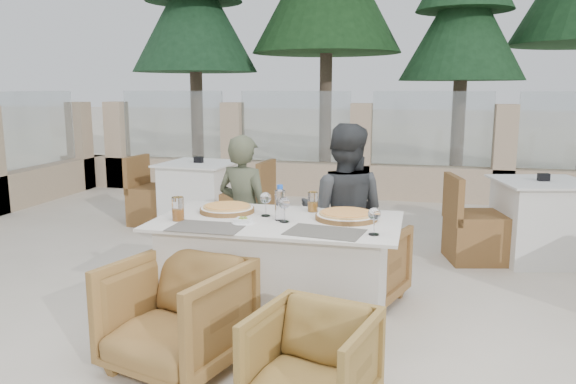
% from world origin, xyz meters
% --- Properties ---
extents(ground, '(80.00, 80.00, 0.00)m').
position_xyz_m(ground, '(0.00, 0.00, 0.00)').
color(ground, beige).
rests_on(ground, ground).
extents(sand_patch, '(30.00, 16.00, 0.01)m').
position_xyz_m(sand_patch, '(0.00, 14.00, 0.01)').
color(sand_patch, beige).
rests_on(sand_patch, ground).
extents(perimeter_wall_far, '(10.00, 0.34, 1.60)m').
position_xyz_m(perimeter_wall_far, '(0.00, 4.80, 0.80)').
color(perimeter_wall_far, '#CCB08F').
rests_on(perimeter_wall_far, ground).
extents(pine_far_left, '(2.42, 2.42, 5.50)m').
position_xyz_m(pine_far_left, '(-3.50, 7.00, 2.75)').
color(pine_far_left, '#1C4225').
rests_on(pine_far_left, ground).
extents(pine_mid_left, '(2.86, 2.86, 6.50)m').
position_xyz_m(pine_mid_left, '(-1.00, 7.50, 3.25)').
color(pine_mid_left, '#1C431D').
rests_on(pine_mid_left, ground).
extents(pine_centre, '(2.20, 2.20, 5.00)m').
position_xyz_m(pine_centre, '(1.50, 7.20, 2.50)').
color(pine_centre, '#1E4725').
rests_on(pine_centre, ground).
extents(dining_table, '(1.60, 0.90, 0.77)m').
position_xyz_m(dining_table, '(-0.02, -0.03, 0.39)').
color(dining_table, beige).
rests_on(dining_table, ground).
extents(placemat_near_left, '(0.45, 0.30, 0.00)m').
position_xyz_m(placemat_near_left, '(-0.39, -0.34, 0.77)').
color(placemat_near_left, '#5D5850').
rests_on(placemat_near_left, dining_table).
extents(placemat_near_right, '(0.49, 0.36, 0.00)m').
position_xyz_m(placemat_near_right, '(0.34, -0.29, 0.77)').
color(placemat_near_right, '#57534B').
rests_on(placemat_near_right, dining_table).
extents(pizza_left, '(0.47, 0.47, 0.05)m').
position_xyz_m(pizza_left, '(-0.42, 0.10, 0.79)').
color(pizza_left, orange).
rests_on(pizza_left, dining_table).
extents(pizza_right, '(0.54, 0.54, 0.05)m').
position_xyz_m(pizza_right, '(0.42, 0.08, 0.80)').
color(pizza_right, orange).
rests_on(pizza_right, dining_table).
extents(water_bottle, '(0.07, 0.07, 0.23)m').
position_xyz_m(water_bottle, '(-0.00, -0.04, 0.89)').
color(water_bottle, '#ACC4E2').
rests_on(water_bottle, dining_table).
extents(wine_glass_centre, '(0.08, 0.08, 0.18)m').
position_xyz_m(wine_glass_centre, '(-0.12, 0.05, 0.86)').
color(wine_glass_centre, white).
rests_on(wine_glass_centre, dining_table).
extents(wine_glass_near, '(0.08, 0.08, 0.18)m').
position_xyz_m(wine_glass_near, '(0.04, -0.09, 0.86)').
color(wine_glass_near, silver).
rests_on(wine_glass_near, dining_table).
extents(wine_glass_corner, '(0.09, 0.09, 0.18)m').
position_xyz_m(wine_glass_corner, '(0.63, -0.28, 0.86)').
color(wine_glass_corner, silver).
rests_on(wine_glass_corner, dining_table).
extents(beer_glass_left, '(0.10, 0.10, 0.16)m').
position_xyz_m(beer_glass_left, '(-0.64, -0.21, 0.85)').
color(beer_glass_left, orange).
rests_on(beer_glass_left, dining_table).
extents(beer_glass_right, '(0.09, 0.09, 0.14)m').
position_xyz_m(beer_glass_right, '(0.16, 0.26, 0.84)').
color(beer_glass_right, '#C57A1B').
rests_on(beer_glass_right, dining_table).
extents(olive_dish, '(0.15, 0.15, 0.04)m').
position_xyz_m(olive_dish, '(-0.21, -0.19, 0.79)').
color(olive_dish, white).
rests_on(olive_dish, dining_table).
extents(armchair_far_left, '(0.58, 0.59, 0.54)m').
position_xyz_m(armchair_far_left, '(-0.40, 0.64, 0.27)').
color(armchair_far_left, brown).
rests_on(armchair_far_left, ground).
extents(armchair_far_right, '(0.82, 0.83, 0.60)m').
position_xyz_m(armchair_far_right, '(0.45, 0.62, 0.30)').
color(armchair_far_right, brown).
rests_on(armchair_far_right, ground).
extents(armchair_near_left, '(0.87, 0.88, 0.65)m').
position_xyz_m(armchair_near_left, '(-0.46, -0.68, 0.33)').
color(armchair_near_left, olive).
rests_on(armchair_near_left, ground).
extents(armchair_near_right, '(0.70, 0.71, 0.54)m').
position_xyz_m(armchair_near_right, '(0.39, -0.95, 0.27)').
color(armchair_near_right, olive).
rests_on(armchair_near_right, ground).
extents(diner_left, '(0.53, 0.42, 1.27)m').
position_xyz_m(diner_left, '(-0.47, 0.64, 0.63)').
color(diner_left, '#4E533C').
rests_on(diner_left, ground).
extents(diner_right, '(0.68, 0.53, 1.37)m').
position_xyz_m(diner_right, '(0.33, 0.58, 0.68)').
color(diner_right, '#343739').
rests_on(diner_right, ground).
extents(bg_table_a, '(1.70, 0.94, 0.77)m').
position_xyz_m(bg_table_a, '(-1.62, 2.51, 0.39)').
color(bg_table_a, white).
rests_on(bg_table_a, ground).
extents(bg_table_b, '(1.79, 1.18, 0.77)m').
position_xyz_m(bg_table_b, '(1.99, 2.05, 0.39)').
color(bg_table_b, white).
rests_on(bg_table_b, ground).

